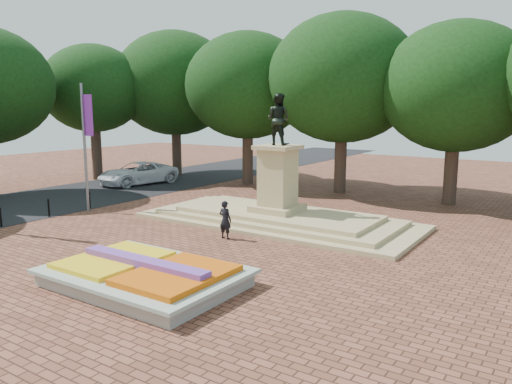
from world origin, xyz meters
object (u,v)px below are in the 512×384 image
van (138,173)px  pedestrian (225,220)px  flower_bed (145,275)px  monument (278,206)px

van → pedestrian: pedestrian is taller
flower_bed → pedestrian: 6.28m
monument → pedestrian: monument is taller
pedestrian → flower_bed: bearing=102.4°
monument → pedestrian: 3.90m
van → pedestrian: bearing=-18.4°
van → pedestrian: size_ratio=3.47×
van → pedestrian: 17.26m
flower_bed → pedestrian: size_ratio=3.68×
flower_bed → pedestrian: (-1.36, 6.11, 0.48)m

